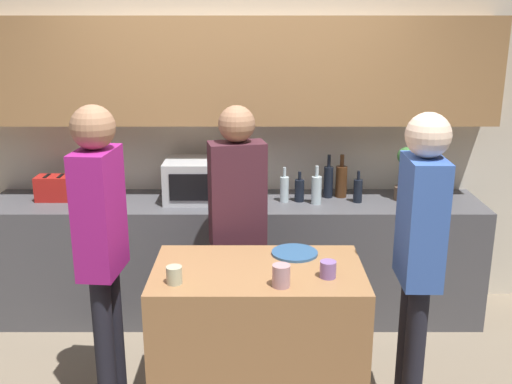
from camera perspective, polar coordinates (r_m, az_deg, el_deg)
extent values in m
cube|color=beige|center=(4.60, -2.13, 5.81)|extent=(6.40, 0.08, 2.70)
cube|color=#A37547|center=(4.34, -2.29, 11.49)|extent=(3.74, 0.32, 0.75)
cube|color=#4C4C51|center=(4.53, -2.15, -6.30)|extent=(3.60, 0.62, 0.90)
cube|color=#996B42|center=(3.41, 0.01, -14.31)|extent=(1.12, 0.67, 0.91)
cube|color=#B7BABC|center=(4.38, -5.43, 1.13)|extent=(0.52, 0.38, 0.30)
cube|color=black|center=(4.20, -6.35, 0.43)|extent=(0.31, 0.01, 0.19)
cube|color=#B21E19|center=(4.62, -18.80, 0.34)|extent=(0.26, 0.16, 0.18)
cube|color=black|center=(4.61, -19.50, 1.44)|extent=(0.02, 0.11, 0.01)
cube|color=black|center=(4.58, -18.31, 1.45)|extent=(0.02, 0.11, 0.01)
cylinder|color=brown|center=(4.52, 13.68, -0.10)|extent=(0.14, 0.14, 0.10)
cylinder|color=#38662D|center=(4.48, 13.80, 1.61)|extent=(0.01, 0.01, 0.18)
sphere|color=#3D7A38|center=(4.45, 13.92, 3.36)|extent=(0.13, 0.13, 0.13)
cylinder|color=silver|center=(4.34, 2.53, 0.25)|extent=(0.06, 0.06, 0.19)
cylinder|color=silver|center=(4.30, 2.55, 1.90)|extent=(0.02, 0.02, 0.07)
cylinder|color=black|center=(4.35, 3.97, 0.14)|extent=(0.07, 0.07, 0.16)
cylinder|color=black|center=(4.32, 3.99, 1.56)|extent=(0.02, 0.02, 0.06)
cylinder|color=silver|center=(4.30, 5.58, 0.17)|extent=(0.07, 0.07, 0.20)
cylinder|color=silver|center=(4.26, 5.63, 1.98)|extent=(0.03, 0.03, 0.08)
cylinder|color=black|center=(4.46, 6.71, 0.95)|extent=(0.07, 0.07, 0.23)
cylinder|color=black|center=(4.42, 6.78, 2.96)|extent=(0.02, 0.02, 0.09)
cylinder|color=#472814|center=(4.49, 7.93, 0.98)|extent=(0.09, 0.09, 0.23)
cylinder|color=#472814|center=(4.45, 8.01, 2.98)|extent=(0.03, 0.03, 0.09)
cylinder|color=black|center=(4.39, 9.48, 0.11)|extent=(0.07, 0.07, 0.17)
cylinder|color=black|center=(4.35, 9.55, 1.58)|extent=(0.02, 0.02, 0.07)
cylinder|color=#2D5684|center=(3.39, 3.52, -5.81)|extent=(0.26, 0.26, 0.01)
cylinder|color=#8461A6|center=(3.10, 6.69, -7.32)|extent=(0.08, 0.08, 0.09)
cylinder|color=#B4B694|center=(3.04, -7.98, -7.84)|extent=(0.08, 0.08, 0.09)
cylinder|color=#B58991|center=(2.98, 2.23, -7.97)|extent=(0.09, 0.09, 0.11)
cylinder|color=black|center=(3.97, -0.72, -10.36)|extent=(0.11, 0.11, 0.82)
cylinder|color=black|center=(3.94, -3.04, -10.56)|extent=(0.11, 0.11, 0.82)
cube|color=#431F29|center=(3.68, -1.99, -0.20)|extent=(0.37, 0.26, 0.65)
sphere|color=#9E7051|center=(3.58, -2.06, 6.49)|extent=(0.22, 0.22, 0.22)
cylinder|color=black|center=(3.45, 14.63, -15.11)|extent=(0.11, 0.11, 0.85)
cylinder|color=black|center=(3.58, 14.03, -13.79)|extent=(0.11, 0.11, 0.85)
cube|color=#395FB5|center=(3.20, 15.27, -2.67)|extent=(0.20, 0.34, 0.67)
sphere|color=beige|center=(3.09, 15.90, 5.24)|extent=(0.23, 0.23, 0.23)
cylinder|color=black|center=(3.65, -13.55, -13.03)|extent=(0.11, 0.11, 0.86)
cylinder|color=black|center=(3.52, -14.39, -14.27)|extent=(0.11, 0.11, 0.86)
cube|color=#9D1C78|center=(3.28, -14.88, -1.90)|extent=(0.22, 0.36, 0.68)
sphere|color=#9E7051|center=(3.17, -15.48, 5.95)|extent=(0.23, 0.23, 0.23)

